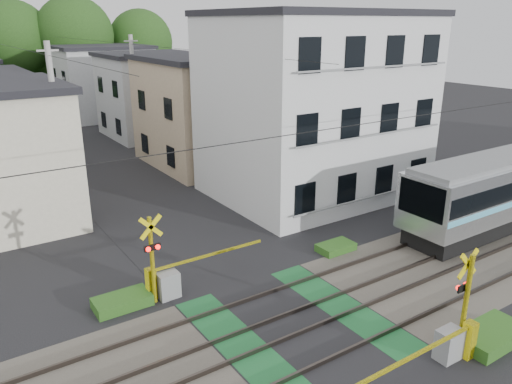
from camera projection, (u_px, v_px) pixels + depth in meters
ground at (294, 325)px, 15.19m from camera, size 120.00×120.00×0.00m
track_bed at (294, 324)px, 15.18m from camera, size 120.00×120.00×0.14m
crossing_signal_near at (454, 336)px, 13.44m from camera, size 4.74×0.65×3.09m
crossing_signal_far at (165, 278)px, 16.49m from camera, size 4.74×0.65×3.09m
apartment_block at (314, 106)px, 25.63m from camera, size 10.20×8.36×9.30m
houses_row at (70, 105)px, 34.70m from camera, size 22.07×31.35×6.80m
tree_hill at (17, 57)px, 52.14m from camera, size 40.00×12.88×11.45m
catenary at (434, 177)px, 17.17m from camera, size 60.00×5.04×7.00m
utility_poles at (59, 100)px, 31.45m from camera, size 7.90×42.00×8.00m
pedestrian at (54, 132)px, 37.85m from camera, size 0.66×0.49×1.63m
weed_patches at (339, 304)px, 15.99m from camera, size 10.25×8.80×0.40m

